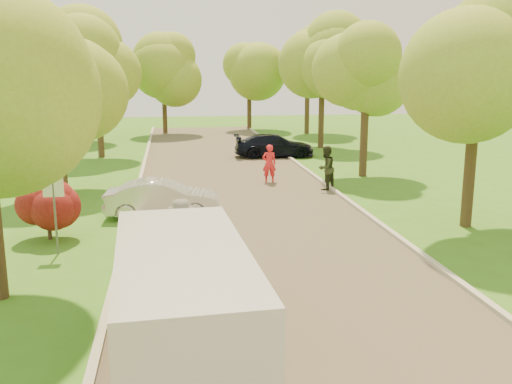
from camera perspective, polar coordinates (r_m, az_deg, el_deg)
ground at (r=13.00m, az=3.82°, el=-10.53°), size 100.00×100.00×0.00m
road at (r=20.49m, az=-0.96°, el=-1.93°), size 8.00×60.00×0.01m
curb_left at (r=20.36m, az=-12.34°, el=-2.15°), size 0.18×60.00×0.12m
curb_right at (r=21.38m, az=9.86°, el=-1.36°), size 0.18×60.00×0.12m
street_sign at (r=16.38m, az=-19.55°, el=-0.66°), size 0.55×0.06×2.17m
red_shrub at (r=18.01m, az=-20.13°, el=-1.10°), size 1.70×1.70×1.95m
tree_l_midb at (r=24.06m, az=-18.94°, el=10.56°), size 4.30×4.20×6.62m
tree_l_far at (r=33.91m, az=-15.33°, el=12.58°), size 4.92×4.80×7.79m
tree_r_mida at (r=19.29m, az=22.02°, el=12.91°), size 5.13×5.00×7.95m
tree_r_midb at (r=27.30m, az=11.40°, el=11.71°), size 4.51×4.40×7.01m
tree_r_far at (r=37.04m, az=7.04°, el=13.41°), size 5.33×5.20×8.34m
tree_bg_a at (r=42.15m, az=-17.38°, el=12.10°), size 5.12×5.00×7.72m
tree_bg_b at (r=45.02m, az=5.50°, el=12.85°), size 5.12×5.00×7.95m
tree_bg_c at (r=45.69m, az=-8.99°, el=12.10°), size 4.92×4.80×7.33m
tree_bg_d at (r=48.18m, az=-0.42°, el=12.60°), size 5.12×5.00×7.72m
minivan at (r=10.06m, az=-7.33°, el=-10.82°), size 2.50×5.72×2.09m
silver_sedan at (r=19.86m, az=-9.32°, el=-0.65°), size 3.98×1.59×1.29m
dark_sedan at (r=33.05m, az=1.83°, el=4.67°), size 4.63×1.98×1.33m
longboard at (r=14.26m, az=-7.31°, el=-8.05°), size 0.33×0.97×0.11m
skateboarder at (r=13.96m, az=-7.42°, el=-4.41°), size 1.25×0.78×1.85m
person_striped at (r=25.53m, az=1.32°, el=2.86°), size 0.64×0.42×1.72m
person_olive at (r=24.13m, az=6.99°, el=2.40°), size 1.15×1.13×1.86m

